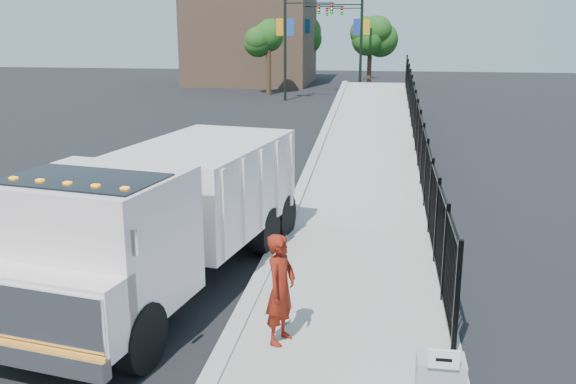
# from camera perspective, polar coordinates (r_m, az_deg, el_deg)

# --- Properties ---
(ground) EXTENTS (120.00, 120.00, 0.00)m
(ground) POSITION_cam_1_polar(r_m,az_deg,el_deg) (12.60, -2.97, -9.02)
(ground) COLOR black
(ground) RESTS_ON ground
(sidewalk) EXTENTS (3.55, 12.00, 0.12)m
(sidewalk) POSITION_cam_1_polar(r_m,az_deg,el_deg) (10.57, 5.39, -13.66)
(sidewalk) COLOR #9E998E
(sidewalk) RESTS_ON ground
(curb) EXTENTS (0.30, 12.00, 0.16)m
(curb) POSITION_cam_1_polar(r_m,az_deg,el_deg) (10.81, -5.11, -12.86)
(curb) COLOR #ADAAA3
(curb) RESTS_ON ground
(ramp) EXTENTS (3.95, 24.06, 3.19)m
(ramp) POSITION_cam_1_polar(r_m,az_deg,el_deg) (27.76, 7.91, 4.13)
(ramp) COLOR #9E998E
(ramp) RESTS_ON ground
(iron_fence) EXTENTS (0.10, 28.00, 1.80)m
(iron_fence) POSITION_cam_1_polar(r_m,az_deg,el_deg) (23.69, 11.31, 4.36)
(iron_fence) COLOR black
(iron_fence) RESTS_ON ground
(truck) EXTENTS (4.03, 8.57, 2.82)m
(truck) POSITION_cam_1_polar(r_m,az_deg,el_deg) (12.50, -11.00, -1.73)
(truck) COLOR black
(truck) RESTS_ON ground
(worker) EXTENTS (0.62, 0.76, 1.81)m
(worker) POSITION_cam_1_polar(r_m,az_deg,el_deg) (10.23, -0.66, -8.61)
(worker) COLOR maroon
(worker) RESTS_ON sidewalk
(arrow_sign) EXTENTS (0.35, 0.04, 0.22)m
(arrow_sign) POSITION_cam_1_polar(r_m,az_deg,el_deg) (7.54, 13.68, -14.24)
(arrow_sign) COLOR white
(arrow_sign) RESTS_ON utility_cabinet
(debris) EXTENTS (0.35, 0.35, 0.09)m
(debris) POSITION_cam_1_polar(r_m,az_deg,el_deg) (11.22, -0.73, -11.21)
(debris) COLOR silver
(debris) RESTS_ON sidewalk
(light_pole_0) EXTENTS (3.77, 0.22, 8.00)m
(light_pole_0) POSITION_cam_1_polar(r_m,az_deg,el_deg) (43.27, 0.15, 13.88)
(light_pole_0) COLOR black
(light_pole_0) RESTS_ON ground
(light_pole_1) EXTENTS (3.78, 0.22, 8.00)m
(light_pole_1) POSITION_cam_1_polar(r_m,az_deg,el_deg) (46.77, 6.16, 13.87)
(light_pole_1) COLOR black
(light_pole_1) RESTS_ON ground
(light_pole_2) EXTENTS (3.77, 0.22, 8.00)m
(light_pole_2) POSITION_cam_1_polar(r_m,az_deg,el_deg) (52.32, 1.68, 14.04)
(light_pole_2) COLOR black
(light_pole_2) RESTS_ON ground
(light_pole_3) EXTENTS (3.78, 0.22, 8.00)m
(light_pole_3) POSITION_cam_1_polar(r_m,az_deg,el_deg) (58.80, 6.20, 14.05)
(light_pole_3) COLOR black
(light_pole_3) RESTS_ON ground
(tree_0) EXTENTS (2.25, 2.25, 5.13)m
(tree_0) POSITION_cam_1_polar(r_m,az_deg,el_deg) (46.86, -1.77, 13.39)
(tree_0) COLOR #382314
(tree_0) RESTS_ON ground
(tree_1) EXTENTS (2.46, 2.46, 5.23)m
(tree_1) POSITION_cam_1_polar(r_m,az_deg,el_deg) (50.54, 7.32, 13.41)
(tree_1) COLOR #382314
(tree_1) RESTS_ON ground
(tree_2) EXTENTS (3.29, 3.29, 5.65)m
(tree_2) POSITION_cam_1_polar(r_m,az_deg,el_deg) (60.70, 1.38, 13.78)
(tree_2) COLOR #382314
(tree_2) RESTS_ON ground
(building) EXTENTS (10.00, 10.00, 8.00)m
(building) POSITION_cam_1_polar(r_m,az_deg,el_deg) (56.45, -3.21, 13.71)
(building) COLOR #8C664C
(building) RESTS_ON ground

